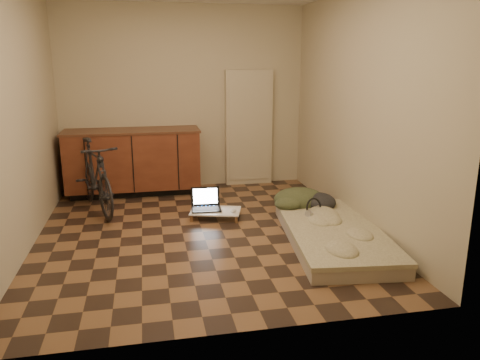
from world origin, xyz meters
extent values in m
cube|color=brown|center=(0.00, 0.00, 0.00)|extent=(3.50, 4.00, 0.00)
cube|color=#BBB090|center=(0.00, 2.00, 1.30)|extent=(3.50, 0.00, 2.60)
cube|color=#BBB090|center=(0.00, -2.00, 1.30)|extent=(3.50, 0.00, 2.60)
cube|color=#BBB090|center=(-1.75, 0.00, 1.30)|extent=(0.00, 4.00, 2.60)
cube|color=#BBB090|center=(1.75, 0.00, 1.30)|extent=(0.00, 4.00, 2.60)
cube|color=black|center=(-0.75, 1.74, 0.05)|extent=(1.70, 0.48, 0.10)
cube|color=#532517|center=(-0.75, 1.70, 0.49)|extent=(1.80, 0.60, 0.78)
cube|color=#502E1D|center=(-0.75, 1.70, 0.90)|extent=(1.84, 0.62, 0.03)
cube|color=#C1B799|center=(0.95, 1.94, 0.85)|extent=(0.70, 0.10, 1.70)
imported|color=black|center=(-1.20, 1.00, 0.49)|extent=(0.92, 1.58, 0.98)
cube|color=#AB9E89|center=(1.30, -0.55, 0.06)|extent=(1.12, 2.00, 0.12)
cube|color=beige|center=(1.30, -0.55, 0.14)|extent=(1.14, 2.02, 0.05)
cube|color=brown|center=(-0.08, 0.36, 0.04)|extent=(0.04, 0.04, 0.08)
cube|color=brown|center=(0.00, 0.66, 0.04)|extent=(0.04, 0.04, 0.08)
cube|color=brown|center=(0.42, 0.21, 0.04)|extent=(0.04, 0.04, 0.08)
cube|color=brown|center=(0.51, 0.52, 0.04)|extent=(0.04, 0.04, 0.08)
cube|color=white|center=(0.21, 0.44, 0.09)|extent=(0.67, 0.52, 0.02)
cube|color=black|center=(0.11, 0.47, 0.11)|extent=(0.36, 0.27, 0.02)
cube|color=black|center=(0.11, 0.62, 0.22)|extent=(0.35, 0.09, 0.22)
cube|color=white|center=(0.11, 0.62, 0.22)|extent=(0.30, 0.07, 0.18)
ellipsoid|color=white|center=(0.41, 0.32, 0.11)|extent=(0.11, 0.12, 0.04)
camera|label=1|loc=(-0.56, -4.84, 1.85)|focal=35.00mm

